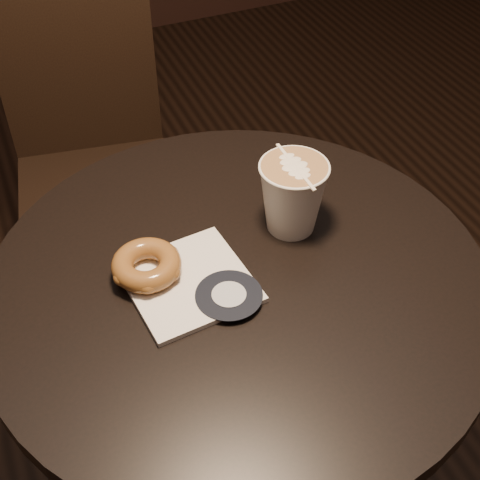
# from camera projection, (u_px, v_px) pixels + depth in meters

# --- Properties ---
(cafe_table) EXTENTS (0.70, 0.70, 0.75)m
(cafe_table) POSITION_uv_depth(u_px,v_px,m) (239.00, 362.00, 1.06)
(cafe_table) COLOR black
(cafe_table) RESTS_ON ground
(chair) EXTENTS (0.42, 0.42, 0.91)m
(chair) POSITION_uv_depth(u_px,v_px,m) (88.00, 134.00, 1.58)
(chair) COLOR black
(chair) RESTS_ON ground
(pastry_bag) EXTENTS (0.17, 0.17, 0.01)m
(pastry_bag) POSITION_uv_depth(u_px,v_px,m) (189.00, 282.00, 0.90)
(pastry_bag) COLOR white
(pastry_bag) RESTS_ON cafe_table
(doughnut) EXTENTS (0.10, 0.10, 0.03)m
(doughnut) POSITION_uv_depth(u_px,v_px,m) (147.00, 265.00, 0.90)
(doughnut) COLOR brown
(doughnut) RESTS_ON pastry_bag
(latte_cup) EXTENTS (0.10, 0.10, 0.11)m
(latte_cup) POSITION_uv_depth(u_px,v_px,m) (292.00, 197.00, 0.95)
(latte_cup) COLOR white
(latte_cup) RESTS_ON cafe_table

